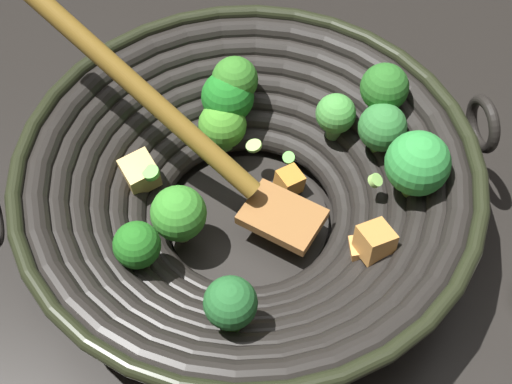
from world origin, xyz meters
TOP-DOWN VIEW (x-y plane):
  - ground_plane at (0.00, 0.00)m, footprint 4.00×4.00m
  - wok at (-0.00, -0.00)m, footprint 0.43×0.41m

SIDE VIEW (x-z plane):
  - ground_plane at x=0.00m, z-range 0.00..0.00m
  - wok at x=0.00m, z-range -0.04..0.17m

